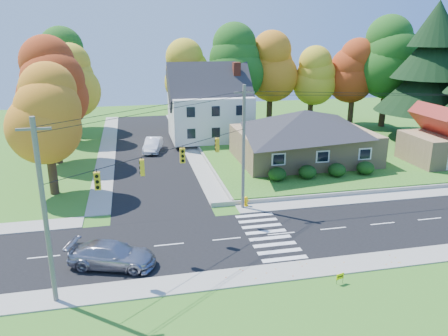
% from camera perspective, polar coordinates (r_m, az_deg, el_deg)
% --- Properties ---
extents(ground, '(120.00, 120.00, 0.00)m').
position_cam_1_polar(ground, '(31.73, 7.50, -8.52)').
color(ground, '#3D7923').
extents(road_main, '(90.00, 8.00, 0.02)m').
position_cam_1_polar(road_main, '(31.72, 7.50, -8.50)').
color(road_main, black).
rests_on(road_main, ground).
extents(road_cross, '(8.00, 44.00, 0.02)m').
position_cam_1_polar(road_cross, '(54.58, -9.75, 2.52)').
color(road_cross, black).
rests_on(road_cross, ground).
extents(sidewalk_north, '(90.00, 2.00, 0.08)m').
position_cam_1_polar(sidewalk_north, '(36.03, 4.85, -5.10)').
color(sidewalk_north, '#9C9A90').
rests_on(sidewalk_north, ground).
extents(sidewalk_south, '(90.00, 2.00, 0.08)m').
position_cam_1_polar(sidewalk_south, '(27.62, 11.04, -12.80)').
color(sidewalk_south, '#9C9A90').
rests_on(sidewalk_south, ground).
extents(lawn, '(30.00, 30.00, 0.50)m').
position_cam_1_polar(lawn, '(54.72, 13.06, 2.61)').
color(lawn, '#3D7923').
rests_on(lawn, ground).
extents(ranch_house, '(14.60, 10.60, 5.40)m').
position_cam_1_polar(ranch_house, '(47.58, 10.35, 4.33)').
color(ranch_house, tan).
rests_on(ranch_house, lawn).
extents(colonial_house, '(10.40, 8.40, 9.60)m').
position_cam_1_polar(colonial_house, '(56.44, -1.85, 8.00)').
color(colonial_house, silver).
rests_on(colonial_house, lawn).
extents(garage, '(7.30, 6.30, 4.60)m').
position_cam_1_polar(garage, '(51.44, 26.67, 3.24)').
color(garage, tan).
rests_on(garage, lawn).
extents(hedge_row, '(10.70, 1.70, 1.27)m').
position_cam_1_polar(hedge_row, '(42.47, 12.72, -0.37)').
color(hedge_row, '#163A10').
rests_on(hedge_row, lawn).
extents(traffic_infrastructure, '(38.10, 10.66, 10.00)m').
position_cam_1_polar(traffic_infrastructure, '(31.03, 6.78, 1.11)').
color(traffic_infrastructure, '#666059').
rests_on(traffic_infrastructure, ground).
extents(tree_lot_0, '(6.72, 6.72, 12.51)m').
position_cam_1_polar(tree_lot_0, '(61.54, -4.83, 12.22)').
color(tree_lot_0, '#3F2A19').
rests_on(tree_lot_0, lawn).
extents(tree_lot_1, '(7.84, 7.84, 14.60)m').
position_cam_1_polar(tree_lot_1, '(61.53, 0.97, 13.50)').
color(tree_lot_1, '#3F2A19').
rests_on(tree_lot_1, lawn).
extents(tree_lot_2, '(7.28, 7.28, 13.56)m').
position_cam_1_polar(tree_lot_2, '(64.16, 6.12, 12.98)').
color(tree_lot_2, '#3F2A19').
rests_on(tree_lot_2, lawn).
extents(tree_lot_3, '(6.16, 6.16, 11.47)m').
position_cam_1_polar(tree_lot_3, '(65.47, 11.46, 11.68)').
color(tree_lot_3, '#3F2A19').
rests_on(tree_lot_3, lawn).
extents(tree_lot_4, '(6.72, 6.72, 12.51)m').
position_cam_1_polar(tree_lot_4, '(67.14, 16.65, 12.00)').
color(tree_lot_4, '#3F2A19').
rests_on(tree_lot_4, lawn).
extents(tree_lot_5, '(8.40, 8.40, 15.64)m').
position_cam_1_polar(tree_lot_5, '(67.32, 20.69, 13.32)').
color(tree_lot_5, '#3F2A19').
rests_on(tree_lot_5, lawn).
extents(conifer_east_a, '(12.80, 12.80, 16.96)m').
position_cam_1_polar(conifer_east_a, '(61.37, 25.44, 11.65)').
color(conifer_east_a, '#3F2A19').
rests_on(conifer_east_a, lawn).
extents(tree_west_0, '(6.16, 6.16, 11.47)m').
position_cam_1_polar(tree_west_0, '(39.95, -22.30, 6.55)').
color(tree_west_0, '#3F2A19').
rests_on(tree_west_0, ground).
extents(tree_west_1, '(7.28, 7.28, 13.56)m').
position_cam_1_polar(tree_west_1, '(49.71, -21.78, 10.03)').
color(tree_west_1, '#3F2A19').
rests_on(tree_west_1, ground).
extents(tree_west_2, '(6.72, 6.72, 12.51)m').
position_cam_1_polar(tree_west_2, '(59.49, -19.28, 10.67)').
color(tree_west_2, '#3F2A19').
rests_on(tree_west_2, ground).
extents(tree_west_3, '(7.84, 7.84, 14.60)m').
position_cam_1_polar(tree_west_3, '(67.54, -20.36, 12.37)').
color(tree_west_3, '#3F2A19').
rests_on(tree_west_3, ground).
extents(silver_sedan, '(5.73, 3.78, 1.54)m').
position_cam_1_polar(silver_sedan, '(27.92, -14.41, -10.94)').
color(silver_sedan, '#9594A8').
rests_on(silver_sedan, road_main).
extents(white_car, '(2.75, 5.19, 1.63)m').
position_cam_1_polar(white_car, '(52.95, -9.27, 3.00)').
color(white_car, silver).
rests_on(white_car, road_cross).
extents(fire_hydrant, '(0.52, 0.40, 0.91)m').
position_cam_1_polar(fire_hydrant, '(35.96, 2.90, -4.42)').
color(fire_hydrant, yellow).
rests_on(fire_hydrant, ground).
extents(yard_sign, '(0.51, 0.18, 0.66)m').
position_cam_1_polar(yard_sign, '(26.40, 14.92, -13.55)').
color(yard_sign, black).
rests_on(yard_sign, ground).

